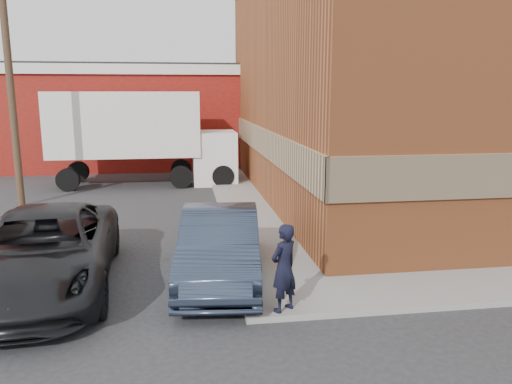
{
  "coord_description": "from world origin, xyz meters",
  "views": [
    {
      "loc": [
        -1.57,
        -10.11,
        4.14
      ],
      "look_at": [
        0.3,
        2.42,
        1.59
      ],
      "focal_mm": 35.0,
      "sensor_mm": 36.0,
      "label": 1
    }
  ],
  "objects_px": {
    "man": "(284,268)",
    "suv_a": "(44,251)",
    "brick_building": "(434,78)",
    "warehouse": "(103,115)",
    "box_truck": "(145,132)",
    "sedan": "(220,246)",
    "utility_pole": "(9,74)"
  },
  "relations": [
    {
      "from": "warehouse",
      "to": "box_truck",
      "type": "bearing_deg",
      "value": -68.91
    },
    {
      "from": "man",
      "to": "suv_a",
      "type": "bearing_deg",
      "value": -59.03
    },
    {
      "from": "man",
      "to": "suv_a",
      "type": "height_order",
      "value": "man"
    },
    {
      "from": "warehouse",
      "to": "sedan",
      "type": "xyz_separation_m",
      "value": [
        5.2,
        -19.5,
        -2.02
      ]
    },
    {
      "from": "brick_building",
      "to": "suv_a",
      "type": "bearing_deg",
      "value": -146.86
    },
    {
      "from": "brick_building",
      "to": "sedan",
      "type": "bearing_deg",
      "value": -137.57
    },
    {
      "from": "brick_building",
      "to": "box_truck",
      "type": "relative_size",
      "value": 2.17
    },
    {
      "from": "warehouse",
      "to": "box_truck",
      "type": "distance_m",
      "value": 7.82
    },
    {
      "from": "box_truck",
      "to": "man",
      "type": "bearing_deg",
      "value": -76.48
    },
    {
      "from": "sedan",
      "to": "warehouse",
      "type": "bearing_deg",
      "value": 110.91
    },
    {
      "from": "utility_pole",
      "to": "man",
      "type": "height_order",
      "value": "utility_pole"
    },
    {
      "from": "warehouse",
      "to": "suv_a",
      "type": "height_order",
      "value": "warehouse"
    },
    {
      "from": "brick_building",
      "to": "sedan",
      "type": "xyz_separation_m",
      "value": [
        -9.3,
        -8.5,
        -3.89
      ]
    },
    {
      "from": "warehouse",
      "to": "utility_pole",
      "type": "distance_m",
      "value": 11.27
    },
    {
      "from": "warehouse",
      "to": "man",
      "type": "distance_m",
      "value": 22.51
    },
    {
      "from": "utility_pole",
      "to": "man",
      "type": "xyz_separation_m",
      "value": [
        7.73,
        -10.55,
        -3.79
      ]
    },
    {
      "from": "sedan",
      "to": "suv_a",
      "type": "distance_m",
      "value": 3.72
    },
    {
      "from": "utility_pole",
      "to": "box_truck",
      "type": "height_order",
      "value": "utility_pole"
    },
    {
      "from": "warehouse",
      "to": "brick_building",
      "type": "bearing_deg",
      "value": -37.2
    },
    {
      "from": "warehouse",
      "to": "box_truck",
      "type": "xyz_separation_m",
      "value": [
        2.81,
        -7.29,
        -0.42
      ]
    },
    {
      "from": "brick_building",
      "to": "utility_pole",
      "type": "relative_size",
      "value": 2.03
    },
    {
      "from": "sedan",
      "to": "box_truck",
      "type": "bearing_deg",
      "value": 107.05
    },
    {
      "from": "warehouse",
      "to": "utility_pole",
      "type": "height_order",
      "value": "utility_pole"
    },
    {
      "from": "brick_building",
      "to": "utility_pole",
      "type": "bearing_deg",
      "value": 179.98
    },
    {
      "from": "utility_pole",
      "to": "box_truck",
      "type": "xyz_separation_m",
      "value": [
        4.31,
        3.71,
        -2.35
      ]
    },
    {
      "from": "brick_building",
      "to": "sedan",
      "type": "height_order",
      "value": "brick_building"
    },
    {
      "from": "utility_pole",
      "to": "suv_a",
      "type": "bearing_deg",
      "value": -70.67
    },
    {
      "from": "warehouse",
      "to": "suv_a",
      "type": "bearing_deg",
      "value": -85.65
    },
    {
      "from": "brick_building",
      "to": "man",
      "type": "distance_m",
      "value": 13.91
    },
    {
      "from": "brick_building",
      "to": "box_truck",
      "type": "height_order",
      "value": "brick_building"
    },
    {
      "from": "sedan",
      "to": "box_truck",
      "type": "xyz_separation_m",
      "value": [
        -2.39,
        12.21,
        1.6
      ]
    },
    {
      "from": "sedan",
      "to": "man",
      "type": "bearing_deg",
      "value": -57.37
    }
  ]
}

